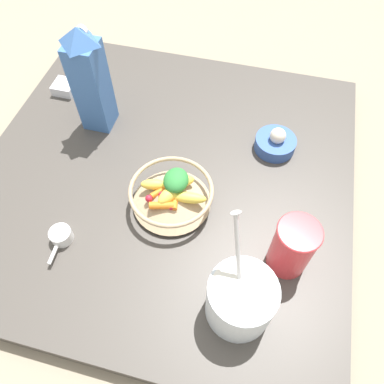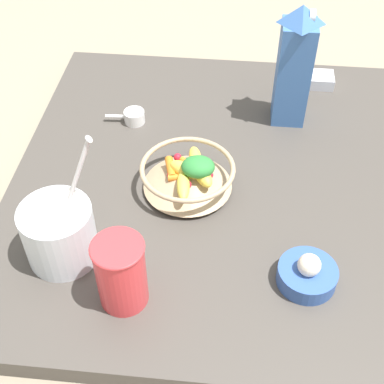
{
  "view_description": "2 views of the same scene",
  "coord_description": "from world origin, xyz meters",
  "px_view_note": "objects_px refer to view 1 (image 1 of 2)",
  "views": [
    {
      "loc": [
        -0.2,
        0.52,
        0.78
      ],
      "look_at": [
        -0.09,
        0.08,
        0.1
      ],
      "focal_mm": 35.0,
      "sensor_mm": 36.0,
      "label": 1
    },
    {
      "loc": [
        -0.81,
        0.0,
        0.81
      ],
      "look_at": [
        -0.11,
        0.07,
        0.1
      ],
      "focal_mm": 50.0,
      "sensor_mm": 36.0,
      "label": 2
    }
  ],
  "objects_px": {
    "yogurt_tub": "(241,299)",
    "drinking_cup": "(293,247)",
    "fruit_bowl": "(172,194)",
    "spice_jar": "(65,88)",
    "milk_carton": "(90,80)",
    "garlic_bowl": "(275,143)"
  },
  "relations": [
    {
      "from": "milk_carton",
      "to": "drinking_cup",
      "type": "distance_m",
      "value": 0.61
    },
    {
      "from": "yogurt_tub",
      "to": "drinking_cup",
      "type": "relative_size",
      "value": 1.83
    },
    {
      "from": "spice_jar",
      "to": "fruit_bowl",
      "type": "bearing_deg",
      "value": 144.12
    },
    {
      "from": "drinking_cup",
      "to": "garlic_bowl",
      "type": "distance_m",
      "value": 0.32
    },
    {
      "from": "spice_jar",
      "to": "garlic_bowl",
      "type": "distance_m",
      "value": 0.62
    },
    {
      "from": "milk_carton",
      "to": "garlic_bowl",
      "type": "xyz_separation_m",
      "value": [
        -0.47,
        -0.02,
        -0.12
      ]
    },
    {
      "from": "fruit_bowl",
      "to": "drinking_cup",
      "type": "distance_m",
      "value": 0.28
    },
    {
      "from": "fruit_bowl",
      "to": "spice_jar",
      "type": "relative_size",
      "value": 3.18
    },
    {
      "from": "fruit_bowl",
      "to": "garlic_bowl",
      "type": "height_order",
      "value": "fruit_bowl"
    },
    {
      "from": "milk_carton",
      "to": "spice_jar",
      "type": "relative_size",
      "value": 4.67
    },
    {
      "from": "fruit_bowl",
      "to": "drinking_cup",
      "type": "height_order",
      "value": "drinking_cup"
    },
    {
      "from": "fruit_bowl",
      "to": "spice_jar",
      "type": "height_order",
      "value": "fruit_bowl"
    },
    {
      "from": "fruit_bowl",
      "to": "milk_carton",
      "type": "relative_size",
      "value": 0.68
    },
    {
      "from": "yogurt_tub",
      "to": "spice_jar",
      "type": "distance_m",
      "value": 0.78
    },
    {
      "from": "milk_carton",
      "to": "yogurt_tub",
      "type": "height_order",
      "value": "milk_carton"
    },
    {
      "from": "milk_carton",
      "to": "yogurt_tub",
      "type": "relative_size",
      "value": 1.12
    },
    {
      "from": "drinking_cup",
      "to": "fruit_bowl",
      "type": "bearing_deg",
      "value": -16.5
    },
    {
      "from": "yogurt_tub",
      "to": "garlic_bowl",
      "type": "xyz_separation_m",
      "value": [
        -0.02,
        -0.43,
        -0.04
      ]
    },
    {
      "from": "spice_jar",
      "to": "garlic_bowl",
      "type": "bearing_deg",
      "value": 173.77
    },
    {
      "from": "drinking_cup",
      "to": "spice_jar",
      "type": "bearing_deg",
      "value": -28.92
    },
    {
      "from": "yogurt_tub",
      "to": "spice_jar",
      "type": "height_order",
      "value": "yogurt_tub"
    },
    {
      "from": "fruit_bowl",
      "to": "milk_carton",
      "type": "bearing_deg",
      "value": -38.24
    }
  ]
}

